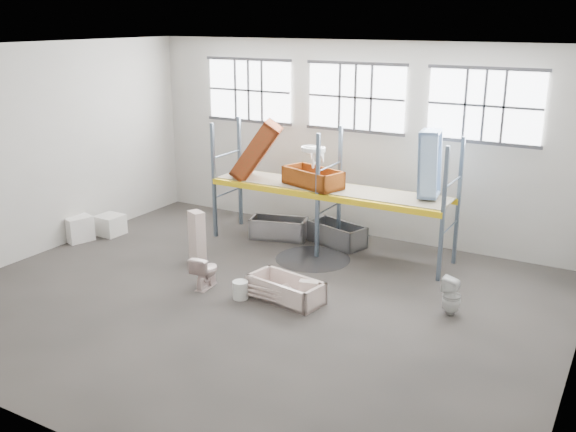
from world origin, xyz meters
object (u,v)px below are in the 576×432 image
Objects in this scene: cistern_tall at (197,237)px; toilet_white at (452,296)px; bathtub_beige at (286,289)px; carton_near at (77,228)px; rust_tub_flat at (313,177)px; blue_tub_upright at (430,164)px; bucket at (240,290)px; steel_tub_right at (337,234)px; toilet_beige at (205,271)px; steel_tub_left at (279,228)px.

cistern_tall is 6.00m from toilet_white.
carton_near is at bearing -174.59° from bathtub_beige.
blue_tub_upright reaches higher than rust_tub_flat.
bathtub_beige is 0.94m from bucket.
rust_tub_flat is at bearing -125.75° from steel_tub_right.
rust_tub_flat is at bearing 91.97° from bucket.
toilet_beige reaches higher than bucket.
steel_tub_left is at bearing 132.65° from bathtub_beige.
toilet_white is at bearing -23.28° from steel_tub_left.
cistern_tall is 1.59× the size of toilet_white.
blue_tub_upright is 2.00× the size of carton_near.
blue_tub_upright is 4.01× the size of bucket.
steel_tub_right is 0.98× the size of rust_tub_flat.
toilet_white is 0.54× the size of steel_tub_left.
toilet_white reaches higher than steel_tub_left.
toilet_white is 0.52× the size of blue_tub_upright.
bathtub_beige is 3.51m from rust_tub_flat.
toilet_white is 3.37m from blue_tub_upright.
blue_tub_upright reaches higher than bathtub_beige.
blue_tub_upright is at bearing 55.04° from bucket.
cistern_tall is (-1.07, 1.12, 0.25)m from toilet_beige.
steel_tub_left is (0.80, 2.41, -0.35)m from cistern_tall.
bucket is at bearing -124.96° from blue_tub_upright.
blue_tub_upright reaches higher than carton_near.
toilet_white reaches higher than bathtub_beige.
toilet_beige is 5.10m from toilet_white.
bathtub_beige is 3.02m from cistern_tall.
toilet_beige is at bearing -160.75° from bathtub_beige.
bathtub_beige is at bearing -4.52° from carton_near.
cistern_tall reaches higher than steel_tub_left.
steel_tub_right is 3.97m from bucket.
steel_tub_left is at bearing -112.98° from toilet_white.
toilet_beige reaches higher than carton_near.
blue_tub_upright is at bearing 1.81° from steel_tub_left.
blue_tub_upright is (2.75, 0.38, 0.57)m from rust_tub_flat.
blue_tub_upright reaches higher than steel_tub_left.
bucket is at bearing -6.83° from cistern_tall.
bucket is at bearing -9.24° from carton_near.
toilet_white reaches higher than bucket.
rust_tub_flat is at bearing -115.57° from toilet_white.
toilet_beige is 0.94× the size of toilet_white.
toilet_beige is at bearing -108.21° from steel_tub_right.
toilet_beige reaches higher than steel_tub_right.
steel_tub_left is 0.98× the size of steel_tub_right.
toilet_white is 4.21m from bucket.
rust_tub_flat is 2.01× the size of carton_near.
carton_near is at bearing -150.78° from cistern_tall.
rust_tub_flat is (-4.08, 1.98, 1.43)m from toilet_white.
cistern_tall reaches higher than steel_tub_right.
bathtub_beige is 2.07× the size of carton_near.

